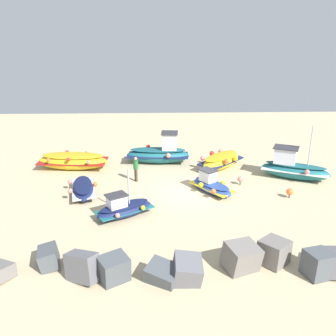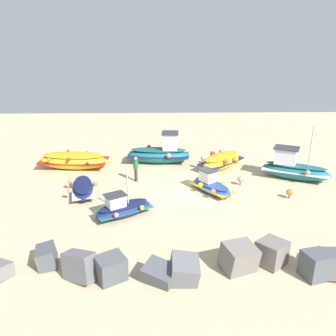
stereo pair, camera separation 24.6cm
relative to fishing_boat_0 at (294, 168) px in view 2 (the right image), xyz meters
The scene contains 12 objects.
ground_plane 7.31m from the fishing_boat_0, 17.31° to the left, with size 50.15×50.15×0.00m, color #C6B289.
fishing_boat_0 is the anchor object (origin of this frame).
fishing_boat_1 9.58m from the fishing_boat_0, 21.80° to the right, with size 4.84×2.52×2.39m.
fishing_boat_2 6.16m from the fishing_boat_0, 19.34° to the left, with size 2.69×3.16×1.39m.
fishing_boat_3 4.96m from the fishing_boat_0, 26.06° to the right, with size 3.81×3.80×1.15m.
fishing_boat_4 13.73m from the fishing_boat_0, ahead, with size 2.03×3.63×0.79m.
fishing_boat_5 15.29m from the fishing_boat_0, ahead, with size 5.14×2.35×1.18m.
fishing_boat_6 12.01m from the fishing_boat_0, 25.08° to the left, with size 3.26×2.60×2.60m.
person_walking 10.47m from the fishing_boat_0, ahead, with size 0.32×0.32×1.67m.
breakwater_rocks 11.93m from the fishing_boat_0, 58.57° to the left, with size 21.85×2.82×1.40m.
mooring_buoy_0 3.39m from the fishing_boat_0, 66.85° to the left, with size 0.41×0.41×0.59m.
mooring_buoy_1 3.91m from the fishing_boat_0, 15.02° to the left, with size 0.38×0.38×0.58m.
Camera 2 is at (1.97, 19.81, 8.80)m, focal length 38.09 mm.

